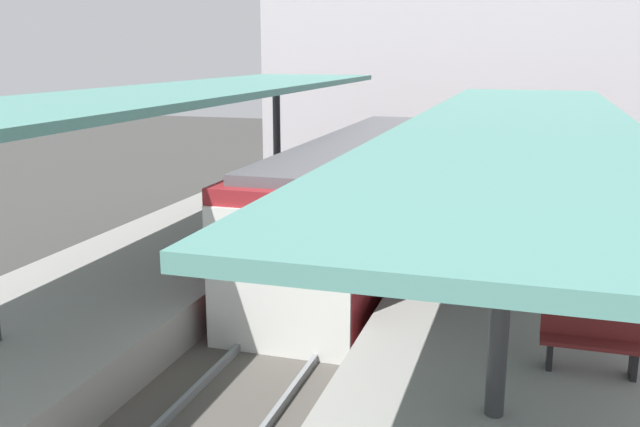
{
  "coord_description": "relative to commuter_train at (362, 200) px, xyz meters",
  "views": [
    {
      "loc": [
        4.05,
        -13.04,
        5.41
      ],
      "look_at": [
        -0.44,
        1.49,
        1.84
      ],
      "focal_mm": 39.03,
      "sensor_mm": 36.0,
      "label": 1
    }
  ],
  "objects": [
    {
      "name": "rail_far_side",
      "position": [
        0.72,
        -3.63,
        -1.46
      ],
      "size": [
        0.08,
        28.0,
        0.14
      ],
      "primitive_type": "cube",
      "color": "slate",
      "rests_on": "track_ballast"
    },
    {
      "name": "litter_bin",
      "position": [
        2.88,
        -3.99,
        -0.33
      ],
      "size": [
        0.44,
        0.44,
        0.8
      ],
      "primitive_type": "cylinder",
      "color": "#2D2D30",
      "rests_on": "platform_right"
    },
    {
      "name": "platform_bench",
      "position": [
        5.02,
        -6.87,
        -0.26
      ],
      "size": [
        1.4,
        0.41,
        0.86
      ],
      "color": "black",
      "rests_on": "platform_right"
    },
    {
      "name": "track_ballast",
      "position": [
        0.0,
        -3.63,
        -1.63
      ],
      "size": [
        3.2,
        28.0,
        0.2
      ],
      "primitive_type": "cube",
      "color": "#4C4742",
      "rests_on": "ground_plane"
    },
    {
      "name": "passenger_near_bench",
      "position": [
        2.73,
        1.33,
        0.17
      ],
      "size": [
        0.36,
        0.36,
        1.72
      ],
      "color": "navy",
      "rests_on": "platform_right"
    },
    {
      "name": "commuter_train",
      "position": [
        0.0,
        0.0,
        0.0
      ],
      "size": [
        2.78,
        12.29,
        3.1
      ],
      "color": "maroon",
      "rests_on": "track_ballast"
    },
    {
      "name": "ground_plane",
      "position": [
        0.0,
        -3.63,
        -1.73
      ],
      "size": [
        80.0,
        80.0,
        0.0
      ],
      "primitive_type": "plane",
      "color": "#383835"
    },
    {
      "name": "canopy_right",
      "position": [
        3.8,
        -2.23,
        2.26
      ],
      "size": [
        4.18,
        21.0,
        3.11
      ],
      "color": "#333335",
      "rests_on": "platform_right"
    },
    {
      "name": "rail_near_side",
      "position": [
        -0.72,
        -3.63,
        -1.46
      ],
      "size": [
        0.08,
        28.0,
        0.14
      ],
      "primitive_type": "cube",
      "color": "slate",
      "rests_on": "track_ballast"
    },
    {
      "name": "platform_right",
      "position": [
        3.8,
        -3.63,
        -1.23
      ],
      "size": [
        4.4,
        28.0,
        1.0
      ],
      "primitive_type": "cube",
      "color": "gray",
      "rests_on": "ground_plane"
    },
    {
      "name": "platform_left",
      "position": [
        -3.8,
        -3.63,
        -1.23
      ],
      "size": [
        4.4,
        28.0,
        1.0
      ],
      "primitive_type": "cube",
      "color": "gray",
      "rests_on": "ground_plane"
    },
    {
      "name": "platform_sign",
      "position": [
        3.66,
        0.59,
        0.9
      ],
      "size": [
        0.9,
        0.08,
        2.21
      ],
      "color": "#262628",
      "rests_on": "platform_right"
    },
    {
      "name": "station_building_backdrop",
      "position": [
        0.98,
        16.37,
        3.77
      ],
      "size": [
        18.0,
        6.0,
        11.0
      ],
      "primitive_type": "cube",
      "color": "#B7B2B7",
      "rests_on": "ground_plane"
    },
    {
      "name": "canopy_left",
      "position": [
        -3.8,
        -2.23,
        2.69
      ],
      "size": [
        4.18,
        21.0,
        3.55
      ],
      "color": "#333335",
      "rests_on": "platform_left"
    }
  ]
}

